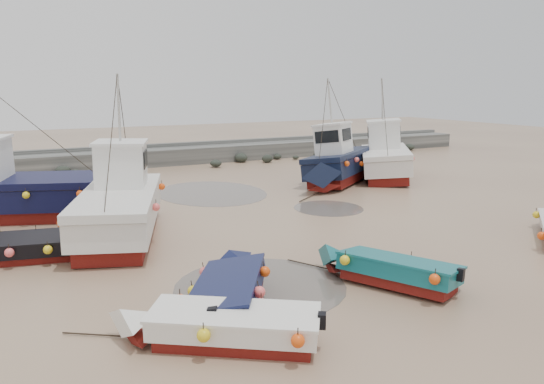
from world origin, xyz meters
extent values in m
plane|color=tan|center=(0.00, 0.00, 0.00)|extent=(120.00, 120.00, 0.00)
cube|color=slate|center=(0.00, 22.00, 0.60)|extent=(60.00, 2.20, 1.20)
cube|color=slate|center=(0.00, 23.21, 1.32)|extent=(60.00, 0.60, 0.25)
ellipsoid|color=black|center=(5.10, 19.02, 0.29)|extent=(0.84, 0.86, 0.51)
ellipsoid|color=black|center=(7.80, 20.56, 0.34)|extent=(0.98, 1.07, 0.72)
ellipsoid|color=black|center=(14.16, 19.54, 0.27)|extent=(0.78, 0.90, 0.59)
ellipsoid|color=black|center=(23.03, 19.80, 0.24)|extent=(0.68, 0.72, 0.52)
ellipsoid|color=black|center=(18.92, 19.27, 0.21)|extent=(0.60, 0.70, 0.31)
ellipsoid|color=black|center=(-5.07, 20.46, 0.35)|extent=(0.99, 0.80, 0.58)
ellipsoid|color=black|center=(12.19, 19.77, 0.19)|extent=(0.54, 0.46, 0.30)
ellipsoid|color=black|center=(9.69, 19.97, 0.21)|extent=(0.61, 0.47, 0.46)
ellipsoid|color=black|center=(24.28, 20.15, 0.32)|extent=(0.92, 0.97, 0.58)
ellipsoid|color=black|center=(-4.31, 20.27, 0.21)|extent=(0.61, 0.53, 0.32)
ellipsoid|color=black|center=(10.99, 20.60, 0.23)|extent=(0.67, 0.55, 0.43)
ellipsoid|color=black|center=(-7.25, 19.65, 0.23)|extent=(0.65, 0.60, 0.37)
ellipsoid|color=black|center=(9.46, 19.39, 0.31)|extent=(0.88, 0.64, 0.62)
ellipsoid|color=black|center=(-0.92, 19.60, 0.22)|extent=(0.64, 0.62, 0.48)
ellipsoid|color=black|center=(7.84, 20.42, 0.19)|extent=(0.55, 0.45, 0.29)
cylinder|color=#5A514A|center=(-2.32, -3.04, 0.00)|extent=(5.08, 5.08, 0.01)
cylinder|color=#5A514A|center=(5.08, 4.46, 0.00)|extent=(3.30, 3.30, 0.01)
cylinder|color=#5A514A|center=(1.43, 10.56, 0.00)|extent=(5.85, 5.85, 0.01)
cube|color=maroon|center=(-4.44, -5.98, 0.15)|extent=(3.56, 2.97, 0.30)
cube|color=white|center=(-4.44, -5.98, 0.53)|extent=(3.89, 3.29, 0.45)
pyramid|color=white|center=(-6.28, -4.71, 0.98)|extent=(1.38, 1.55, 0.90)
cube|color=brown|center=(-4.44, -5.98, 0.69)|extent=(3.24, 2.72, 0.10)
cube|color=white|center=(-4.44, -5.98, 0.78)|extent=(3.99, 3.38, 0.07)
cube|color=black|center=(-2.82, -7.11, 0.70)|extent=(0.27, 0.28, 0.35)
cylinder|color=black|center=(-7.03, -4.19, 0.03)|extent=(1.67, 1.17, 0.04)
sphere|color=#EA4C0F|center=(-3.67, -7.51, 0.63)|extent=(0.30, 0.30, 0.30)
sphere|color=#EA4C0F|center=(-3.56, -5.60, 0.63)|extent=(0.30, 0.30, 0.30)
sphere|color=#EA4C0F|center=(-5.31, -6.37, 0.63)|extent=(0.30, 0.30, 0.30)
sphere|color=#EA4C0F|center=(-5.21, -4.46, 0.63)|extent=(0.30, 0.30, 0.30)
cube|color=maroon|center=(-3.71, -4.15, 0.15)|extent=(3.00, 3.64, 0.30)
cube|color=#101539|center=(-3.71, -4.15, 0.53)|extent=(3.34, 3.98, 0.45)
pyramid|color=#101539|center=(-2.54, -2.29, 0.98)|extent=(1.76, 1.47, 0.90)
cube|color=brown|center=(-3.71, -4.15, 0.69)|extent=(2.75, 3.31, 0.10)
cube|color=#101539|center=(-3.71, -4.15, 0.78)|extent=(3.44, 4.09, 0.07)
cube|color=black|center=(-4.74, -5.78, 0.70)|extent=(0.28, 0.27, 0.35)
cylinder|color=black|center=(-2.06, -1.52, 0.03)|extent=(1.10, 1.71, 0.04)
sphere|color=#EA4C0F|center=(-5.28, -4.89, 0.63)|extent=(0.30, 0.30, 0.30)
sphere|color=#EA4C0F|center=(-3.31, -5.26, 0.63)|extent=(0.30, 0.30, 0.30)
sphere|color=#EA4C0F|center=(-4.50, -3.65, 0.63)|extent=(0.30, 0.30, 0.30)
sphere|color=#EA4C0F|center=(-2.53, -4.02, 0.63)|extent=(0.30, 0.30, 0.30)
sphere|color=#EA4C0F|center=(-3.72, -2.41, 0.63)|extent=(0.30, 0.30, 0.30)
cube|color=maroon|center=(1.25, -4.93, 0.15)|extent=(2.57, 3.39, 0.30)
cube|color=#115C62|center=(1.25, -4.93, 0.53)|extent=(2.88, 3.70, 0.45)
pyramid|color=#115C62|center=(0.34, -3.11, 0.98)|extent=(1.70, 1.32, 0.90)
cube|color=brown|center=(1.25, -4.93, 0.69)|extent=(2.36, 3.08, 0.10)
cube|color=#115C62|center=(1.25, -4.93, 0.78)|extent=(2.97, 3.79, 0.07)
cube|color=black|center=(2.03, -6.51, 0.70)|extent=(0.28, 0.26, 0.35)
cylinder|color=black|center=(-0.04, -2.33, 0.03)|extent=(0.93, 1.81, 0.04)
sphere|color=#EA4C0F|center=(1.05, -6.53, 0.63)|extent=(0.30, 0.30, 0.30)
sphere|color=#EA4C0F|center=(2.05, -4.54, 0.63)|extent=(0.30, 0.30, 0.30)
sphere|color=#EA4C0F|center=(-0.14, -4.13, 0.63)|extent=(0.30, 0.30, 0.30)
sphere|color=#EA4C0F|center=(8.10, -4.70, 0.63)|extent=(0.30, 0.30, 0.30)
sphere|color=#EA4C0F|center=(10.73, -2.57, 0.63)|extent=(0.30, 0.30, 0.30)
cube|color=maroon|center=(-7.75, 2.65, 0.15)|extent=(3.53, 1.89, 0.30)
cube|color=black|center=(-7.75, 2.65, 0.53)|extent=(3.81, 2.15, 0.45)
cube|color=brown|center=(-7.75, 2.65, 0.69)|extent=(3.19, 1.75, 0.10)
cube|color=black|center=(-7.75, 2.65, 0.78)|extent=(3.91, 2.22, 0.07)
cube|color=black|center=(-5.91, 2.25, 0.70)|extent=(0.22, 0.25, 0.35)
sphere|color=#EA4C0F|center=(-6.53, 1.54, 0.63)|extent=(0.30, 0.30, 0.30)
sphere|color=#EA4C0F|center=(-6.73, 3.28, 0.63)|extent=(0.30, 0.30, 0.30)
sphere|color=#EA4C0F|center=(-7.64, 1.78, 0.63)|extent=(0.30, 0.30, 0.30)
sphere|color=#EA4C0F|center=(-7.85, 3.52, 0.63)|extent=(0.30, 0.30, 0.30)
sphere|color=#EA4C0F|center=(-8.76, 2.02, 0.63)|extent=(0.30, 0.30, 0.30)
sphere|color=#EA4C0F|center=(-8.97, 3.76, 0.63)|extent=(0.30, 0.30, 0.30)
cube|color=maroon|center=(-8.38, 9.20, 0.28)|extent=(7.89, 4.83, 0.55)
cube|color=black|center=(-8.38, 9.20, 1.02)|extent=(8.55, 5.42, 0.95)
cube|color=brown|center=(-8.38, 9.20, 1.54)|extent=(8.34, 5.25, 0.08)
cube|color=black|center=(-8.38, 9.20, 1.68)|extent=(8.74, 5.54, 0.30)
sphere|color=#F65D5B|center=(-5.90, 6.66, 1.38)|extent=(0.30, 0.30, 0.30)
sphere|color=#F65D5B|center=(-5.85, 9.93, 1.38)|extent=(0.30, 0.30, 0.30)
sphere|color=#F65D5B|center=(-7.91, 7.39, 1.38)|extent=(0.30, 0.30, 0.30)
sphere|color=#F65D5B|center=(-7.86, 10.66, 1.38)|extent=(0.30, 0.30, 0.30)
cube|color=maroon|center=(-4.84, 4.03, 0.28)|extent=(4.46, 7.50, 0.55)
cube|color=silver|center=(-4.84, 4.03, 1.02)|extent=(5.00, 8.13, 0.95)
pyramid|color=silver|center=(-3.41, 8.19, 1.72)|extent=(2.95, 2.21, 1.40)
cube|color=brown|center=(-4.84, 4.03, 1.54)|extent=(4.85, 7.93, 0.08)
cube|color=silver|center=(-4.84, 4.03, 1.68)|extent=(5.11, 8.31, 0.30)
cube|color=white|center=(-4.50, 5.03, 2.65)|extent=(2.40, 2.49, 1.70)
cube|color=white|center=(-4.50, 5.03, 3.56)|extent=(2.59, 2.69, 0.12)
cube|color=black|center=(-4.17, 5.99, 2.91)|extent=(1.50, 0.56, 0.68)
cylinder|color=#B7B7B2|center=(-4.50, 5.03, 4.92)|extent=(0.10, 0.10, 2.60)
cylinder|color=black|center=(-3.02, 9.30, 0.03)|extent=(1.03, 2.85, 0.05)
sphere|color=#F65D5B|center=(-7.20, 1.61, 1.38)|extent=(0.30, 0.30, 0.30)
sphere|color=#F65D5B|center=(-3.82, 2.60, 1.38)|extent=(0.30, 0.30, 0.30)
sphere|color=#F65D5B|center=(-5.87, 5.47, 1.38)|extent=(0.30, 0.30, 0.30)
sphere|color=#F65D5B|center=(-2.49, 6.45, 1.38)|extent=(0.30, 0.30, 0.30)
cube|color=maroon|center=(9.73, 9.89, 0.28)|extent=(6.19, 5.22, 0.55)
cube|color=black|center=(9.73, 9.89, 1.02)|extent=(6.76, 5.77, 0.95)
pyramid|color=black|center=(6.59, 7.66, 1.72)|extent=(2.55, 2.77, 1.40)
cube|color=brown|center=(9.73, 9.89, 1.54)|extent=(6.59, 5.61, 0.08)
cube|color=black|center=(9.73, 9.89, 1.68)|extent=(6.91, 5.90, 0.30)
cube|color=white|center=(9.00, 9.37, 2.65)|extent=(2.60, 2.52, 1.70)
cube|color=white|center=(9.00, 9.37, 3.56)|extent=(2.81, 2.72, 0.12)
cube|color=black|center=(8.16, 8.78, 2.91)|extent=(0.87, 1.19, 0.68)
cylinder|color=#B7B7B2|center=(9.00, 9.37, 4.92)|extent=(0.10, 0.10, 2.60)
cylinder|color=black|center=(5.70, 7.02, 0.03)|extent=(2.47, 1.78, 0.05)
sphere|color=#F65D5B|center=(12.63, 10.34, 1.38)|extent=(0.30, 0.30, 0.30)
sphere|color=#F65D5B|center=(10.39, 11.98, 1.38)|extent=(0.30, 0.30, 0.30)
sphere|color=#F65D5B|center=(11.20, 9.33, 1.38)|extent=(0.30, 0.30, 0.30)
sphere|color=#F65D5B|center=(8.97, 10.96, 1.38)|extent=(0.30, 0.30, 0.30)
sphere|color=#F65D5B|center=(9.78, 8.31, 1.38)|extent=(0.30, 0.30, 0.30)
sphere|color=#F65D5B|center=(7.54, 9.95, 1.38)|extent=(0.30, 0.30, 0.30)
sphere|color=#F65D5B|center=(8.35, 7.30, 1.38)|extent=(0.30, 0.30, 0.30)
cube|color=maroon|center=(12.89, 9.63, 0.28)|extent=(5.49, 6.28, 0.55)
cube|color=silver|center=(12.89, 9.63, 1.02)|extent=(6.09, 6.89, 0.95)
pyramid|color=silver|center=(15.16, 12.70, 1.72)|extent=(3.05, 2.78, 1.40)
cube|color=brown|center=(12.89, 9.63, 1.54)|extent=(5.91, 6.70, 0.08)
cube|color=silver|center=(12.89, 9.63, 1.68)|extent=(6.22, 7.04, 0.30)
cube|color=white|center=(13.42, 10.35, 2.65)|extent=(2.73, 2.75, 1.70)
cube|color=white|center=(13.42, 10.35, 3.56)|extent=(2.95, 2.97, 0.12)
cube|color=black|center=(14.03, 11.17, 2.91)|extent=(1.34, 1.01, 0.68)
cylinder|color=#B7B7B2|center=(13.42, 10.35, 4.92)|extent=(0.10, 0.10, 2.60)
cylinder|color=black|center=(15.81, 13.59, 0.03)|extent=(1.82, 2.44, 0.05)
sphere|color=#F65D5B|center=(10.15, 8.43, 1.38)|extent=(0.30, 0.30, 0.30)
sphere|color=#F65D5B|center=(13.17, 7.49, 1.38)|extent=(0.30, 0.30, 0.30)
sphere|color=#F65D5B|center=(11.38, 10.10, 1.38)|extent=(0.30, 0.30, 0.30)
sphere|color=#F65D5B|center=(14.40, 9.16, 1.38)|extent=(0.30, 0.30, 0.30)
sphere|color=#F65D5B|center=(12.62, 11.77, 1.38)|extent=(0.30, 0.30, 0.30)
sphere|color=#F65D5B|center=(15.64, 10.84, 1.38)|extent=(0.30, 0.30, 0.30)
imported|color=#1D213B|center=(-4.98, 6.49, 0.00)|extent=(0.77, 0.65, 1.79)
camera|label=1|loc=(-8.88, -16.25, 5.82)|focal=35.00mm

